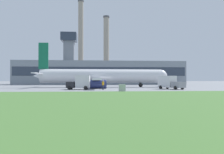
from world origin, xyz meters
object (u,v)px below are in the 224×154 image
Objects in this scene: fuel_truck at (80,83)px; ground_crew_person at (103,85)px; pushback_tug at (166,83)px; baggage_truck at (170,83)px; airplane at (100,76)px.

fuel_truck is 4.38m from ground_crew_person.
fuel_truck is at bearing -147.16° from pushback_tug.
pushback_tug is 0.58× the size of baggage_truck.
airplane is 18.85× the size of ground_crew_person.
fuel_truck is (-17.01, -0.28, -0.00)m from baggage_truck.
ground_crew_person is at bearing -138.47° from pushback_tug.
airplane is 5.55× the size of baggage_truck.
baggage_truck is at bearing -105.76° from pushback_tug.
baggage_truck is 3.40× the size of ground_crew_person.
baggage_truck reaches higher than pushback_tug.
baggage_truck is 17.01m from fuel_truck.
baggage_truck is (-3.69, -13.09, 0.26)m from pushback_tug.
baggage_truck reaches higher than ground_crew_person.
airplane is 11.88m from fuel_truck.
pushback_tug is at bearing 7.77° from airplane.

